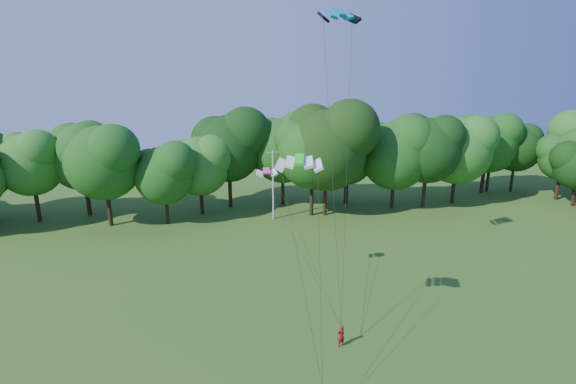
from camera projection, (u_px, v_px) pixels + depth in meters
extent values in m
cylinder|color=#AAABA2|center=(273.00, 185.00, 53.06)|extent=(0.21, 0.21, 8.39)
cube|color=#AAABA2|center=(273.00, 152.00, 51.92)|extent=(1.68, 0.26, 0.08)
imported|color=maroon|center=(341.00, 335.00, 29.98)|extent=(0.69, 0.58, 1.62)
cube|color=#057C9C|center=(338.00, 12.00, 32.54)|extent=(3.33, 2.13, 0.70)
cube|color=#26D520|center=(299.00, 160.00, 26.50)|extent=(2.98, 1.89, 0.51)
cube|color=#E33F87|center=(267.00, 171.00, 34.24)|extent=(1.58, 0.77, 0.38)
cylinder|color=#322713|center=(325.00, 194.00, 54.84)|extent=(0.48, 0.48, 5.33)
ellipsoid|color=black|center=(327.00, 137.00, 52.84)|extent=(10.67, 10.67, 11.64)
cylinder|color=#322114|center=(488.00, 178.00, 64.91)|extent=(0.45, 0.45, 3.97)
ellipsoid|color=#19531A|center=(493.00, 142.00, 63.42)|extent=(7.95, 7.95, 8.67)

